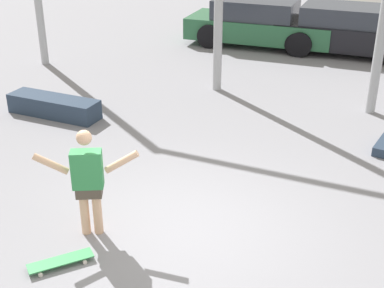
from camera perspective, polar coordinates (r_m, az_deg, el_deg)
name	(u,v)px	position (r m, az deg, el deg)	size (l,w,h in m)	color
ground_plane	(183,232)	(7.43, -0.96, -9.41)	(36.00, 36.00, 0.00)	gray
skateboarder	(88,179)	(7.12, -11.05, -3.65)	(1.25, 0.72, 1.53)	#DBAD89
skateboard	(61,261)	(7.02, -13.84, -12.02)	(0.68, 0.76, 0.08)	#338C4C
grind_box	(54,106)	(11.45, -14.51, 3.92)	(2.00, 0.54, 0.40)	#28384C
parked_car_green	(259,23)	(16.44, 7.17, 12.68)	(4.40, 2.11, 1.36)	#28603D
parked_car_black	(347,30)	(16.08, 16.16, 11.57)	(4.15, 2.02, 1.34)	black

